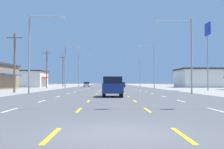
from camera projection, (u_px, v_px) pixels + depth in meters
name	position (u px, v px, depth m)	size (l,w,h in m)	color
ground_plane	(110.00, 88.00, 74.72)	(572.00, 572.00, 0.00)	#4C4C4F
lot_apron_left	(7.00, 88.00, 74.46)	(28.00, 440.00, 0.01)	gray
lot_apron_right	(212.00, 88.00, 74.99)	(28.00, 440.00, 0.01)	gray
lane_markings	(109.00, 86.00, 113.21)	(10.64, 227.60, 0.01)	white
signal_span_wire	(113.00, 7.00, 17.02)	(25.92, 0.52, 9.51)	brown
suv_center_turn_nearest	(113.00, 86.00, 30.55)	(1.98, 4.90, 1.98)	navy
sedan_inner_right_near	(122.00, 85.00, 87.21)	(1.80, 4.50, 1.46)	#4C196B
hatchback_far_left_mid	(87.00, 84.00, 95.66)	(1.72, 3.90, 1.54)	silver
sedan_center_turn_midfar	(109.00, 84.00, 124.85)	(1.80, 4.50, 1.46)	#B28C33
storefront_left_row_2	(22.00, 79.00, 92.03)	(15.20, 12.10, 4.89)	silver
storefront_right_row_2	(201.00, 78.00, 88.60)	(13.62, 15.11, 5.33)	silver
pole_sign_right_row_1	(208.00, 38.00, 52.40)	(0.24, 2.46, 11.49)	gray
streetlight_left_row_0	(33.00, 48.00, 38.51)	(4.42, 0.26, 9.91)	gray
streetlight_right_row_0	(187.00, 50.00, 38.71)	(4.68, 0.26, 9.40)	gray
streetlight_left_row_1	(66.00, 64.00, 70.33)	(3.36, 0.26, 9.87)	gray
streetlight_right_row_1	(153.00, 63.00, 70.55)	(3.71, 0.26, 10.06)	gray
streetlight_left_row_2	(80.00, 68.00, 102.18)	(3.98, 0.26, 10.84)	gray
streetlight_right_row_2	(138.00, 70.00, 102.37)	(4.75, 0.26, 9.32)	gray
utility_pole_left_row_0	(14.00, 62.00, 42.67)	(2.20, 0.26, 8.19)	brown
utility_pole_left_row_1	(47.00, 69.00, 76.25)	(2.20, 0.26, 9.25)	brown
utility_pole_left_row_2	(63.00, 71.00, 101.46)	(2.20, 0.26, 10.20)	brown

